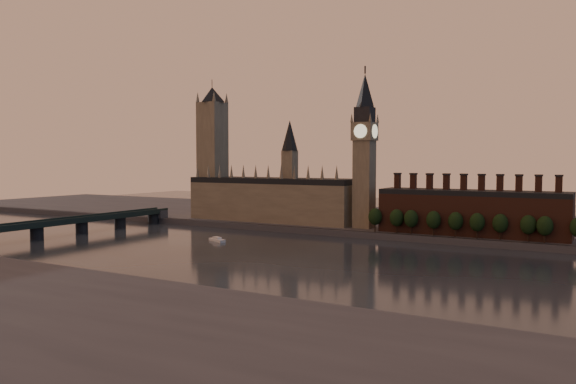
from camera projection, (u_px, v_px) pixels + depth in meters
name	position (u px, v px, depth m)	size (l,w,h in m)	color
ground	(263.00, 257.00, 284.68)	(900.00, 900.00, 0.00)	black
north_bank	(385.00, 220.00, 438.55)	(900.00, 182.00, 4.00)	#46464B
palace_of_westminster	(273.00, 197.00, 414.95)	(130.00, 30.30, 74.00)	gray
victoria_tower	(213.00, 147.00, 440.59)	(24.00, 24.00, 108.00)	gray
big_ben	(364.00, 149.00, 371.57)	(15.00, 15.00, 107.00)	gray
chimney_block	(472.00, 212.00, 338.90)	(110.00, 25.00, 37.00)	#552C20
embankment_tree_0	(375.00, 217.00, 354.12)	(8.60, 8.60, 14.88)	black
embankment_tree_1	(397.00, 218.00, 346.65)	(8.60, 8.60, 14.88)	black
embankment_tree_2	(411.00, 219.00, 341.74)	(8.60, 8.60, 14.88)	black
embankment_tree_3	(434.00, 220.00, 335.04)	(8.60, 8.60, 14.88)	black
embankment_tree_4	(456.00, 221.00, 328.60)	(8.60, 8.60, 14.88)	black
embankment_tree_5	(477.00, 222.00, 322.20)	(8.60, 8.60, 14.88)	black
embankment_tree_6	(500.00, 223.00, 317.12)	(8.60, 8.60, 14.88)	black
embankment_tree_7	(528.00, 225.00, 309.89)	(8.60, 8.60, 14.88)	black
embankment_tree_8	(545.00, 226.00, 304.60)	(8.60, 8.60, 14.88)	black
westminster_bridge	(56.00, 225.00, 359.21)	(14.00, 200.00, 11.55)	black
river_boat	(217.00, 240.00, 339.21)	(14.23, 9.00, 2.76)	silver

